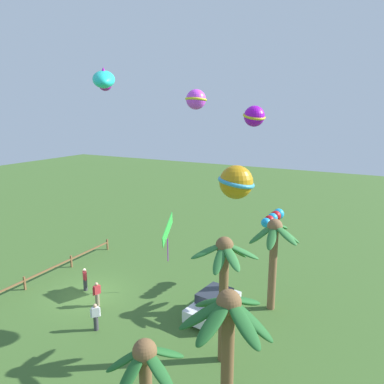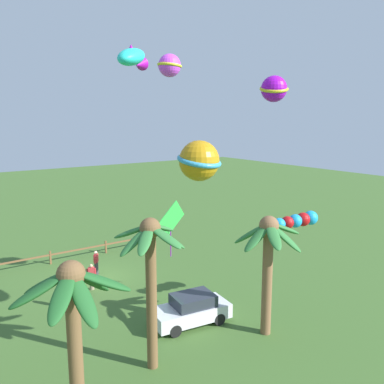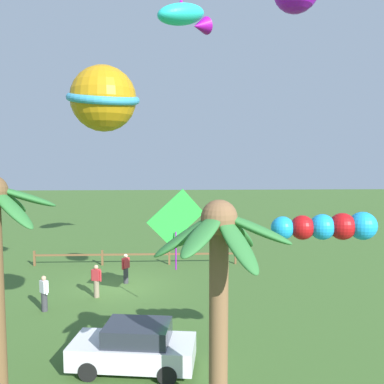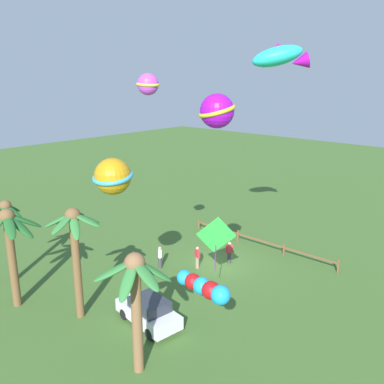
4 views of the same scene
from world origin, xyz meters
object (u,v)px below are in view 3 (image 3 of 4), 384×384
object	(u,v)px
parked_car_0	(134,347)
kite_diamond_0	(176,219)
kite_fish_4	(184,16)
kite_ball_5	(103,99)
spectator_1	(44,293)
spectator_2	(96,281)
spectator_0	(126,268)
kite_tube_2	(327,227)
palm_tree_3	(219,263)

from	to	relation	value
parked_car_0	kite_diamond_0	xyz separation A→B (m)	(-1.34, -4.00, 3.50)
parked_car_0	kite_diamond_0	size ratio (longest dim) A/B	1.21
kite_fish_4	kite_ball_5	size ratio (longest dim) A/B	1.40
kite_diamond_0	parked_car_0	bearing A→B (deg)	71.50
kite_diamond_0	kite_fish_4	xyz separation A→B (m)	(-0.47, -5.18, 9.72)
spectator_1	spectator_2	world-z (taller)	same
spectator_0	kite_tube_2	bearing A→B (deg)	122.01
spectator_2	palm_tree_3	bearing A→B (deg)	116.82
spectator_1	kite_ball_5	bearing A→B (deg)	120.39
palm_tree_3	spectator_1	distance (m)	11.00
spectator_2	parked_car_0	bearing A→B (deg)	110.07
parked_car_0	kite_ball_5	distance (m)	7.74
kite_fish_4	spectator_0	bearing A→B (deg)	3.95
spectator_2	kite_fish_4	distance (m)	14.04
kite_tube_2	kite_diamond_0	bearing A→B (deg)	-55.09
palm_tree_3	kite_fish_4	distance (m)	15.49
spectator_0	kite_diamond_0	bearing A→B (deg)	118.33
spectator_1	spectator_2	size ratio (longest dim) A/B	1.00
palm_tree_3	kite_tube_2	size ratio (longest dim) A/B	2.06
kite_tube_2	kite_ball_5	distance (m)	6.93
palm_tree_3	spectator_2	bearing A→B (deg)	-63.18
spectator_0	spectator_2	size ratio (longest dim) A/B	1.00
kite_diamond_0	kite_tube_2	size ratio (longest dim) A/B	1.21
kite_tube_2	kite_ball_5	world-z (taller)	kite_ball_5
spectator_0	kite_diamond_0	distance (m)	6.60
parked_car_0	spectator_1	bearing A→B (deg)	-49.09
palm_tree_3	parked_car_0	bearing A→B (deg)	-49.84
spectator_1	kite_ball_5	distance (m)	10.70
spectator_0	kite_diamond_0	size ratio (longest dim) A/B	0.47
kite_diamond_0	kite_ball_5	distance (m)	7.07
parked_car_0	spectator_0	bearing A→B (deg)	-81.51
spectator_0	kite_ball_5	bearing A→B (deg)	94.12
spectator_2	kite_ball_5	bearing A→B (deg)	102.98
palm_tree_3	spectator_2	distance (m)	11.32
spectator_1	kite_diamond_0	size ratio (longest dim) A/B	0.47
palm_tree_3	kite_diamond_0	xyz separation A→B (m)	(1.04, -6.82, 0.06)
spectator_2	kite_diamond_0	world-z (taller)	kite_diamond_0
spectator_2	kite_fish_4	bearing A→B (deg)	-151.30
parked_car_0	kite_ball_5	size ratio (longest dim) A/B	1.67
kite_diamond_0	kite_fish_4	distance (m)	11.03
spectator_1	spectator_2	xyz separation A→B (m)	(-1.95, -1.70, 0.00)
palm_tree_3	kite_ball_5	world-z (taller)	kite_ball_5
parked_car_0	spectator_0	distance (m)	9.05
spectator_0	kite_tube_2	distance (m)	13.39
spectator_2	kite_diamond_0	xyz separation A→B (m)	(-3.83, 2.82, 3.44)
parked_car_0	kite_diamond_0	bearing A→B (deg)	-108.50
parked_car_0	spectator_2	distance (m)	7.26
kite_diamond_0	kite_tube_2	bearing A→B (deg)	124.91
spectator_0	kite_tube_2	world-z (taller)	kite_tube_2
palm_tree_3	kite_diamond_0	world-z (taller)	palm_tree_3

